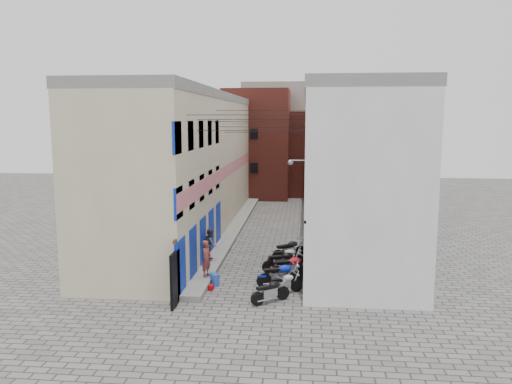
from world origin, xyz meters
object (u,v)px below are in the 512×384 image
(motorcycle_a, at_px, (270,290))
(motorcycle_e, at_px, (283,261))
(motorcycle_g, at_px, (289,249))
(motorcycle_d, at_px, (290,266))
(water_jug_far, at_px, (213,278))
(red_crate, at_px, (209,287))
(motorcycle_c, at_px, (280,274))
(water_jug_near, at_px, (216,280))
(person_a, at_px, (207,259))
(person_b, at_px, (211,244))
(motorcycle_f, at_px, (286,256))
(motorcycle_b, at_px, (284,282))

(motorcycle_a, height_order, motorcycle_e, motorcycle_e)
(motorcycle_g, bearing_deg, motorcycle_d, -36.25)
(water_jug_far, bearing_deg, motorcycle_d, 16.04)
(red_crate, bearing_deg, motorcycle_c, 12.05)
(motorcycle_c, xyz_separation_m, motorcycle_e, (0.03, 2.11, -0.01))
(water_jug_near, bearing_deg, person_a, 134.07)
(motorcycle_g, bearing_deg, motorcycle_a, -44.35)
(person_b, distance_m, water_jug_near, 3.38)
(motorcycle_a, xyz_separation_m, motorcycle_f, (0.42, 5.00, 0.02))
(motorcycle_a, xyz_separation_m, motorcycle_c, (0.30, 1.89, 0.09))
(motorcycle_c, distance_m, water_jug_far, 3.07)
(motorcycle_g, height_order, person_b, person_b)
(person_a, bearing_deg, motorcycle_b, -92.85)
(motorcycle_b, distance_m, motorcycle_d, 2.06)
(motorcycle_c, height_order, person_b, person_b)
(motorcycle_f, relative_size, person_a, 1.11)
(motorcycle_d, bearing_deg, person_b, -135.30)
(motorcycle_d, xyz_separation_m, motorcycle_g, (-0.16, 3.00, 0.01))
(motorcycle_e, height_order, person_a, person_a)
(person_b, bearing_deg, red_crate, -173.31)
(motorcycle_d, bearing_deg, motorcycle_c, -39.35)
(motorcycle_d, distance_m, motorcycle_e, 0.94)
(motorcycle_e, bearing_deg, water_jug_near, -71.59)
(motorcycle_e, height_order, motorcycle_g, motorcycle_g)
(person_a, distance_m, person_b, 2.68)
(motorcycle_b, distance_m, motorcycle_g, 5.06)
(motorcycle_f, bearing_deg, motorcycle_b, -9.04)
(motorcycle_f, distance_m, person_a, 4.43)
(motorcycle_b, bearing_deg, motorcycle_e, 156.05)
(motorcycle_b, height_order, motorcycle_c, motorcycle_c)
(motorcycle_c, xyz_separation_m, motorcycle_f, (0.13, 3.10, -0.07))
(motorcycle_b, bearing_deg, person_a, -136.32)
(person_b, xyz_separation_m, red_crate, (0.62, -3.73, -0.95))
(motorcycle_a, distance_m, motorcycle_c, 1.92)
(person_a, bearing_deg, water_jug_near, -119.94)
(motorcycle_c, height_order, water_jug_near, motorcycle_c)
(person_a, distance_m, red_crate, 1.48)
(motorcycle_a, distance_m, water_jug_far, 3.50)
(motorcycle_e, distance_m, red_crate, 4.16)
(motorcycle_e, height_order, water_jug_far, motorcycle_e)
(motorcycle_d, bearing_deg, motorcycle_e, -177.39)
(motorcycle_e, distance_m, person_b, 3.85)
(motorcycle_b, height_order, person_a, person_a)
(motorcycle_d, bearing_deg, motorcycle_g, 161.85)
(motorcycle_f, xyz_separation_m, water_jug_far, (-3.16, -2.85, -0.30))
(motorcycle_a, bearing_deg, water_jug_near, -162.79)
(motorcycle_c, xyz_separation_m, person_a, (-3.35, 0.41, 0.48))
(motorcycle_d, bearing_deg, motorcycle_a, -33.80)
(person_a, bearing_deg, motorcycle_c, -81.04)
(motorcycle_c, bearing_deg, red_crate, -96.97)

